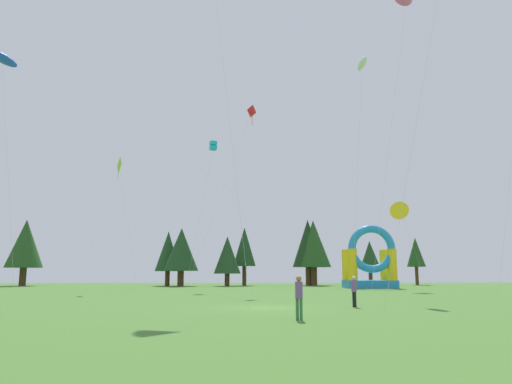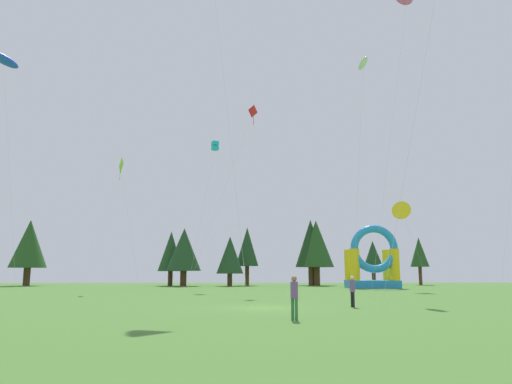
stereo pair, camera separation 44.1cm
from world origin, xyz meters
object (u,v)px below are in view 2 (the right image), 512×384
Objects in this scene: person_left_edge at (352,289)px; kite_cyan_box at (215,146)px; kite_yellow_delta at (403,213)px; kite_lime_diamond at (119,166)px; person_far_side at (294,294)px; inflatable_blue_arch at (373,264)px; kite_white_parafoil at (363,64)px; kite_red_diamond at (253,114)px; kite_blue_parafoil at (4,60)px.

kite_cyan_box is at bearing -3.06° from person_left_edge.
kite_lime_diamond is at bearing -177.56° from kite_yellow_delta.
person_far_side is at bearing 128.53° from person_left_edge.
person_far_side is 41.12m from inflatable_blue_arch.
person_left_edge is 0.96× the size of person_far_side.
kite_white_parafoil is at bearing -41.76° from person_left_edge.
person_left_edge is at bearing -87.32° from person_far_side.
kite_lime_diamond is at bearing -30.86° from person_far_side.
person_left_edge is at bearing -75.64° from kite_red_diamond.
kite_red_diamond is 10.72× the size of person_left_edge.
inflatable_blue_arch is at bearing -39.48° from person_left_edge.
kite_white_parafoil is 2.73× the size of inflatable_blue_arch.
kite_yellow_delta is at bearing 21.76° from kite_blue_parafoil.
kite_white_parafoil is 17.28m from kite_yellow_delta.
kite_blue_parafoil is 10.85× the size of person_left_edge.
kite_yellow_delta is at bearing -84.46° from person_far_side.
kite_yellow_delta reaches higher than person_far_side.
kite_cyan_box is (-4.25, 7.40, -1.52)m from kite_red_diamond.
inflatable_blue_arch is (5.40, 18.87, -17.34)m from kite_white_parafoil.
kite_red_diamond is at bearing -142.61° from inflatable_blue_arch.
kite_yellow_delta is (6.55, 10.49, -12.07)m from kite_white_parafoil.
inflatable_blue_arch is (-1.15, 8.38, -5.28)m from kite_yellow_delta.
person_far_side is 0.24× the size of inflatable_blue_arch.
person_far_side is (-4.15, -7.34, 0.05)m from person_left_edge.
person_far_side is at bearing -116.63° from kite_yellow_delta.
kite_blue_parafoil is 31.58m from person_left_edge.
kite_blue_parafoil is 40.08m from kite_yellow_delta.
person_far_side is (-8.61, -19.75, -19.14)m from kite_white_parafoil.
kite_red_diamond is 26.60m from person_left_edge.
kite_blue_parafoil is (-19.90, -11.32, 0.38)m from kite_red_diamond.
kite_blue_parafoil is at bearing -150.35° from kite_red_diamond.
kite_blue_parafoil reaches higher than person_far_side.
kite_red_diamond is at bearing -55.87° from person_far_side.
kite_red_diamond is 32.03m from person_far_side.
kite_lime_diamond is 11.69m from kite_cyan_box.
kite_blue_parafoil reaches higher than inflatable_blue_arch.
kite_yellow_delta is at bearing -12.07° from kite_cyan_box.
person_left_edge is at bearing -48.86° from kite_lime_diamond.
person_far_side is at bearing -113.56° from kite_white_parafoil.
kite_cyan_box is 32.68m from person_left_edge.
person_far_side is (20.83, -15.87, -17.28)m from kite_blue_parafoil.
kite_lime_diamond is at bearing 65.08° from kite_blue_parafoil.
inflatable_blue_arch is (19.20, 4.03, -13.59)m from kite_cyan_box.
person_left_edge is (24.98, -8.53, -17.33)m from kite_blue_parafoil.
kite_red_diamond is at bearing 142.05° from kite_white_parafoil.
person_left_edge is 8.43m from person_far_side.
person_far_side reaches higher than person_left_edge.
kite_white_parafoil is 2.23× the size of kite_yellow_delta.
inflatable_blue_arch is at bearing 74.02° from kite_white_parafoil.
kite_cyan_box reaches higher than inflatable_blue_arch.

